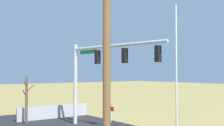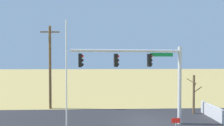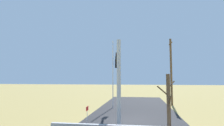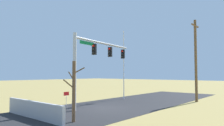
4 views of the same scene
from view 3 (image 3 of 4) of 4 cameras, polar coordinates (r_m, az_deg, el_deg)
ground_plane at (r=15.11m, az=6.61°, el=-17.55°), size 160.00×160.00×0.00m
road_surface at (r=19.02m, az=7.04°, el=-14.87°), size 28.00×8.00×0.01m
signal_mast at (r=15.10m, az=1.83°, el=-0.91°), size 8.33×1.41×6.00m
flagpole at (r=20.92m, az=0.29°, el=-3.42°), size 0.10×0.10×7.69m
utility_pole at (r=23.96m, az=18.09°, el=-2.18°), size 1.90×0.26×8.35m
bare_tree at (r=10.13m, az=17.39°, el=-13.09°), size 1.27×1.02×3.57m
open_sign at (r=14.26m, az=-7.80°, el=-14.59°), size 0.56×0.04×1.22m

